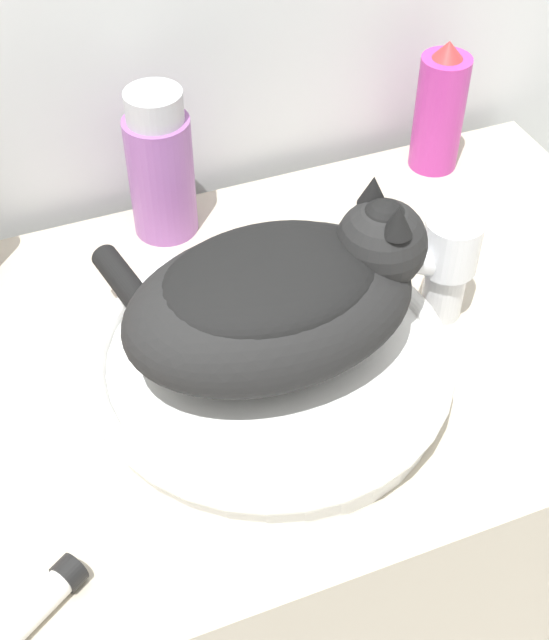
{
  "coord_description": "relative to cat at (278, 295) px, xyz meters",
  "views": [
    {
      "loc": [
        -0.2,
        -0.32,
        1.53
      ],
      "look_at": [
        0.01,
        0.21,
        0.96
      ],
      "focal_mm": 50.0,
      "sensor_mm": 36.0,
      "label": 1
    }
  ],
  "objects": [
    {
      "name": "vanity_counter",
      "position": [
        -0.02,
        0.05,
        -0.55
      ],
      "size": [
        1.01,
        0.55,
        0.86
      ],
      "color": "#B2A893",
      "rests_on": "ground_plane"
    },
    {
      "name": "sink_basin",
      "position": [
        -0.01,
        -0.0,
        -0.09
      ],
      "size": [
        0.36,
        0.36,
        0.05
      ],
      "color": "white",
      "rests_on": "vanity_counter"
    },
    {
      "name": "cat",
      "position": [
        0.0,
        0.0,
        0.0
      ],
      "size": [
        0.3,
        0.28,
        0.16
      ],
      "rotation": [
        0.0,
        0.0,
        0.02
      ],
      "color": "black",
      "rests_on": "sink_basin"
    },
    {
      "name": "faucet",
      "position": [
        0.19,
        0.03,
        -0.04
      ],
      "size": [
        0.16,
        0.06,
        0.15
      ],
      "rotation": [
        0.0,
        0.0,
        -3.0
      ],
      "color": "silver",
      "rests_on": "vanity_counter"
    },
    {
      "name": "mouthwash_bottle",
      "position": [
        -0.03,
        0.28,
        -0.03
      ],
      "size": [
        0.08,
        0.08,
        0.18
      ],
      "color": "#93569E",
      "rests_on": "vanity_counter"
    },
    {
      "name": "spray_bottle_trigger",
      "position": [
        0.33,
        0.28,
        -0.04
      ],
      "size": [
        0.06,
        0.06,
        0.17
      ],
      "color": "#B2338C",
      "rests_on": "vanity_counter"
    },
    {
      "name": "cream_tube",
      "position": [
        -0.29,
        -0.17,
        -0.1
      ],
      "size": [
        0.13,
        0.09,
        0.03
      ],
      "rotation": [
        0.0,
        0.0,
        0.56
      ],
      "color": "silver",
      "rests_on": "vanity_counter"
    }
  ]
}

